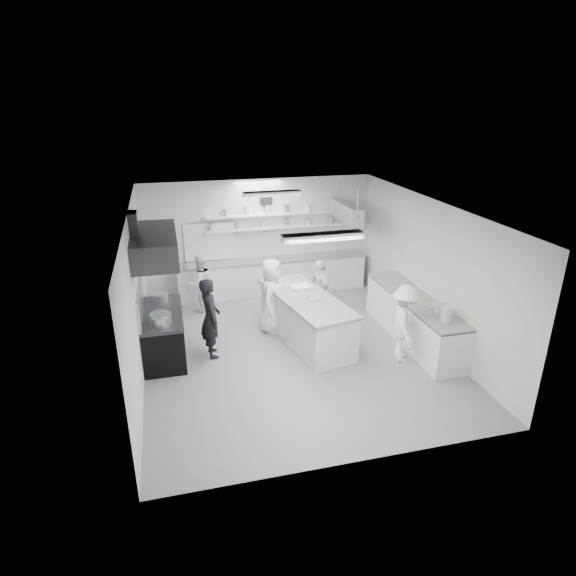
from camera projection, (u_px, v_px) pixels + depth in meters
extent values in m
cube|color=gray|center=(292.00, 349.00, 10.22)|extent=(6.00, 7.00, 0.02)
cube|color=silver|center=(293.00, 208.00, 9.10)|extent=(6.00, 7.00, 0.02)
cube|color=#BEBEBE|center=(259.00, 236.00, 12.81)|extent=(6.00, 0.04, 3.00)
cube|color=#BEBEBE|center=(359.00, 374.00, 6.51)|extent=(6.00, 0.04, 3.00)
cube|color=#BEBEBE|center=(136.00, 297.00, 8.97)|extent=(0.04, 7.00, 3.00)
cube|color=#BEBEBE|center=(428.00, 270.00, 10.34)|extent=(0.04, 7.00, 3.00)
cube|color=black|center=(163.00, 335.00, 9.81)|extent=(0.80, 1.80, 0.90)
cube|color=#2B2B2D|center=(154.00, 245.00, 9.11)|extent=(0.85, 2.00, 0.50)
cube|color=silver|center=(273.00, 276.00, 12.99)|extent=(5.00, 0.60, 0.92)
cube|color=silver|center=(286.00, 227.00, 12.76)|extent=(4.20, 0.26, 0.04)
cube|color=silver|center=(286.00, 213.00, 12.63)|extent=(4.20, 0.26, 0.04)
cube|color=black|center=(210.00, 242.00, 12.51)|extent=(1.30, 0.04, 1.00)
cylinder|color=white|center=(266.00, 200.00, 12.46)|extent=(0.32, 0.05, 0.32)
cube|color=silver|center=(413.00, 319.00, 10.46)|extent=(0.74, 3.30, 0.94)
cube|color=#AAACB2|center=(346.00, 211.00, 11.98)|extent=(0.30, 1.60, 0.40)
cube|color=silver|center=(323.00, 236.00, 7.50)|extent=(1.30, 0.25, 0.10)
cube|color=silver|center=(272.00, 194.00, 10.74)|extent=(1.30, 0.25, 0.10)
cube|color=silver|center=(306.00, 320.00, 10.41)|extent=(1.48, 2.76, 0.97)
cylinder|color=#AAACB2|center=(161.00, 319.00, 9.15)|extent=(0.39, 0.39, 0.24)
imported|color=black|center=(210.00, 318.00, 9.68)|extent=(0.44, 0.64, 1.67)
imported|color=white|center=(200.00, 283.00, 11.77)|extent=(0.86, 0.78, 1.43)
imported|color=white|center=(272.00, 295.00, 10.73)|extent=(0.88, 0.98, 1.69)
imported|color=white|center=(320.00, 290.00, 11.34)|extent=(0.46, 0.90, 1.47)
imported|color=white|center=(405.00, 324.00, 9.53)|extent=(0.87, 1.16, 1.59)
imported|color=#AAACB2|center=(313.00, 300.00, 10.08)|extent=(0.34, 0.34, 0.07)
imported|color=silver|center=(324.00, 310.00, 9.62)|extent=(0.26, 0.26, 0.06)
imported|color=silver|center=(432.00, 307.00, 9.86)|extent=(0.30, 0.30, 0.06)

